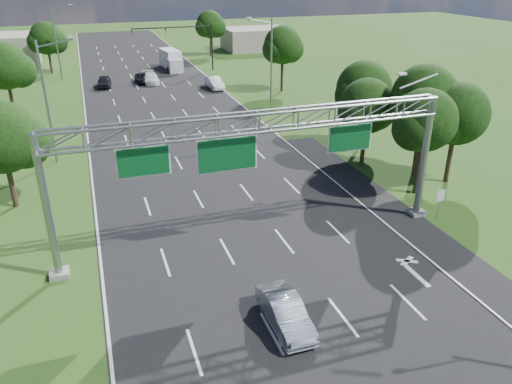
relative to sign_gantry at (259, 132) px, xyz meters
name	(u,v)px	position (x,y,z in m)	size (l,w,h in m)	color
ground	(191,147)	(-0.33, 18.00, -6.89)	(220.00, 220.00, 0.00)	#2D5018
road	(191,147)	(-0.33, 18.00, -6.89)	(18.00, 180.00, 0.02)	black
road_flare	(383,205)	(9.87, 2.00, -6.89)	(3.00, 30.00, 0.02)	black
sign_gantry	(259,132)	(0.00, 0.00, 0.00)	(23.50, 1.00, 9.56)	gray
regulatory_sign	(440,198)	(12.07, -1.02, -5.38)	(0.60, 0.08, 2.10)	gray
traffic_signal	(189,37)	(7.15, 53.00, -1.72)	(12.21, 0.24, 7.00)	black
streetlight_l_near	(48,97)	(-11.63, 18.00, -1.31)	(2.97, 0.22, 10.16)	gray
streetlight_l_far	(57,39)	(-11.63, 53.00, -1.31)	(2.97, 0.22, 10.16)	gray
streetlight_r_mid	(270,60)	(10.97, 28.00, -1.31)	(2.97, 0.22, 10.16)	gray
tree_cluster_right	(406,106)	(14.47, 7.19, -1.58)	(9.91, 14.60, 8.68)	#2D2116
tree_verge_la	(3,141)	(-14.25, 10.04, -2.13)	(5.76, 4.80, 7.40)	#2D2116
tree_verge_lb	(6,68)	(-16.25, 33.04, -1.48)	(5.76, 4.80, 8.06)	#2D2116
tree_verge_lc	(47,40)	(-13.25, 58.04, -1.92)	(5.76, 4.80, 7.62)	#2D2116
tree_verge_rd	(283,47)	(15.75, 36.04, -1.26)	(5.76, 4.80, 8.28)	#2D2116
tree_verge_re	(210,26)	(13.75, 66.04, -1.70)	(5.76, 4.80, 7.84)	#2D2116
building_right	(256,39)	(23.67, 70.00, -4.89)	(12.00, 9.00, 4.00)	gray
silver_sedan	(285,312)	(-1.33, -7.60, -6.19)	(1.49, 4.27, 1.41)	#B0B5BC
car_queue_a	(150,78)	(-0.02, 46.36, -6.18)	(2.00, 4.91, 1.43)	white
car_queue_b	(144,78)	(-0.82, 46.74, -6.24)	(2.16, 4.68, 1.30)	black
car_queue_c	(104,82)	(-6.30, 45.69, -6.15)	(1.75, 4.35, 1.48)	black
car_queue_d	(214,83)	(7.64, 40.21, -6.13)	(1.61, 4.62, 1.52)	white
box_truck	(171,60)	(4.61, 55.57, -5.51)	(2.84, 7.83, 2.88)	white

